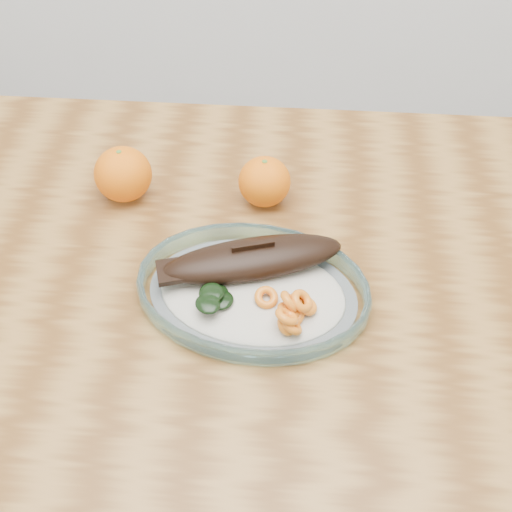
# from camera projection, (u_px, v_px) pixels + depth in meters

# --- Properties ---
(ground) EXTENTS (3.00, 3.00, 0.00)m
(ground) POSITION_uv_depth(u_px,v_px,m) (232.00, 479.00, 1.49)
(ground) COLOR slate
(ground) RESTS_ON ground
(dining_table) EXTENTS (1.20, 0.80, 0.75)m
(dining_table) POSITION_uv_depth(u_px,v_px,m) (222.00, 299.00, 1.02)
(dining_table) COLOR brown
(dining_table) RESTS_ON ground
(plated_meal) EXTENTS (0.65, 0.65, 0.08)m
(plated_meal) POSITION_uv_depth(u_px,v_px,m) (253.00, 287.00, 0.88)
(plated_meal) COLOR white
(plated_meal) RESTS_ON dining_table
(orange_left) EXTENTS (0.09, 0.09, 0.09)m
(orange_left) POSITION_uv_depth(u_px,v_px,m) (123.00, 174.00, 1.01)
(orange_left) COLOR orange
(orange_left) RESTS_ON dining_table
(orange_right) EXTENTS (0.08, 0.08, 0.08)m
(orange_right) POSITION_uv_depth(u_px,v_px,m) (264.00, 182.00, 1.00)
(orange_right) COLOR orange
(orange_right) RESTS_ON dining_table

